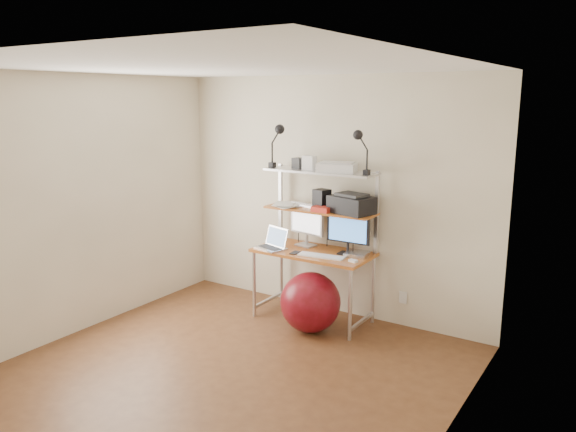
# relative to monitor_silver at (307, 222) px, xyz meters

# --- Properties ---
(room) EXTENTS (3.60, 3.60, 3.60)m
(room) POSITION_rel_monitor_silver_xyz_m (0.17, -1.59, 0.25)
(room) COLOR brown
(room) RESTS_ON ground
(computer_desk) EXTENTS (1.20, 0.60, 1.57)m
(computer_desk) POSITION_rel_monitor_silver_xyz_m (0.17, -0.09, -0.04)
(computer_desk) COLOR #B36222
(computer_desk) RESTS_ON ground
(desktop) EXTENTS (1.20, 0.60, 0.00)m
(desktop) POSITION_rel_monitor_silver_xyz_m (0.17, -0.15, -0.26)
(desktop) COLOR #B36222
(desktop) RESTS_ON computer_desk
(mid_shelf) EXTENTS (1.18, 0.34, 0.00)m
(mid_shelf) POSITION_rel_monitor_silver_xyz_m (0.17, -0.02, 0.15)
(mid_shelf) COLOR #B36222
(mid_shelf) RESTS_ON computer_desk
(top_shelf) EXTENTS (1.18, 0.34, 0.00)m
(top_shelf) POSITION_rel_monitor_silver_xyz_m (0.17, -0.02, 0.55)
(top_shelf) COLOR silver
(top_shelf) RESTS_ON computer_desk
(floor) EXTENTS (3.60, 3.60, 0.00)m
(floor) POSITION_rel_monitor_silver_xyz_m (0.17, -1.59, -1.00)
(floor) COLOR brown
(floor) RESTS_ON ground
(wall_outlet) EXTENTS (0.08, 0.01, 0.12)m
(wall_outlet) POSITION_rel_monitor_silver_xyz_m (1.02, 0.20, -0.70)
(wall_outlet) COLOR silver
(wall_outlet) RESTS_ON room
(monitor_silver) EXTENTS (0.43, 0.19, 0.48)m
(monitor_silver) POSITION_rel_monitor_silver_xyz_m (0.00, 0.00, 0.00)
(monitor_silver) COLOR silver
(monitor_silver) RESTS_ON desktop
(monitor_black) EXTENTS (0.45, 0.13, 0.45)m
(monitor_black) POSITION_rel_monitor_silver_xyz_m (0.51, -0.06, -0.03)
(monitor_black) COLOR black
(monitor_black) RESTS_ON desktop
(laptop) EXTENTS (0.37, 0.33, 0.27)m
(laptop) POSITION_rel_monitor_silver_xyz_m (-0.23, -0.28, -0.21)
(laptop) COLOR #BAB9BE
(laptop) RESTS_ON desktop
(keyboard) EXTENTS (0.48, 0.19, 0.01)m
(keyboard) POSITION_rel_monitor_silver_xyz_m (0.34, -0.29, -0.25)
(keyboard) COLOR silver
(keyboard) RESTS_ON desktop
(mouse) EXTENTS (0.09, 0.06, 0.02)m
(mouse) POSITION_rel_monitor_silver_xyz_m (0.69, -0.28, -0.25)
(mouse) COLOR silver
(mouse) RESTS_ON desktop
(mac_mini) EXTENTS (0.24, 0.24, 0.04)m
(mac_mini) POSITION_rel_monitor_silver_xyz_m (0.62, -0.08, -0.24)
(mac_mini) COLOR #BAB9BE
(mac_mini) RESTS_ON desktop
(phone) EXTENTS (0.08, 0.13, 0.01)m
(phone) POSITION_rel_monitor_silver_xyz_m (0.06, -0.32, -0.25)
(phone) COLOR black
(phone) RESTS_ON desktop
(printer) EXTENTS (0.48, 0.38, 0.20)m
(printer) POSITION_rel_monitor_silver_xyz_m (0.53, -0.03, 0.25)
(printer) COLOR black
(printer) RESTS_ON mid_shelf
(nas_cube) EXTENTS (0.17, 0.17, 0.21)m
(nas_cube) POSITION_rel_monitor_silver_xyz_m (0.18, -0.01, 0.26)
(nas_cube) COLOR black
(nas_cube) RESTS_ON mid_shelf
(red_box) EXTENTS (0.19, 0.13, 0.05)m
(red_box) POSITION_rel_monitor_silver_xyz_m (0.25, -0.12, 0.18)
(red_box) COLOR red
(red_box) RESTS_ON mid_shelf
(scanner) EXTENTS (0.42, 0.33, 0.10)m
(scanner) POSITION_rel_monitor_silver_xyz_m (0.35, -0.02, 0.60)
(scanner) COLOR silver
(scanner) RESTS_ON top_shelf
(box_white) EXTENTS (0.13, 0.11, 0.14)m
(box_white) POSITION_rel_monitor_silver_xyz_m (0.04, -0.03, 0.62)
(box_white) COLOR silver
(box_white) RESTS_ON top_shelf
(box_grey) EXTENTS (0.13, 0.13, 0.11)m
(box_grey) POSITION_rel_monitor_silver_xyz_m (-0.10, -0.00, 0.61)
(box_grey) COLOR #2D2D2F
(box_grey) RESTS_ON top_shelf
(clip_lamp_left) EXTENTS (0.18, 0.10, 0.45)m
(clip_lamp_left) POSITION_rel_monitor_silver_xyz_m (-0.29, -0.10, 0.88)
(clip_lamp_left) COLOR black
(clip_lamp_left) RESTS_ON top_shelf
(clip_lamp_right) EXTENTS (0.17, 0.09, 0.42)m
(clip_lamp_right) POSITION_rel_monitor_silver_xyz_m (0.63, -0.09, 0.86)
(clip_lamp_right) COLOR black
(clip_lamp_right) RESTS_ON top_shelf
(exercise_ball) EXTENTS (0.60, 0.60, 0.60)m
(exercise_ball) POSITION_rel_monitor_silver_xyz_m (0.30, -0.42, -0.70)
(exercise_ball) COLOR maroon
(exercise_ball) RESTS_ON floor
(paper_stack) EXTENTS (0.36, 0.42, 0.03)m
(paper_stack) POSITION_rel_monitor_silver_xyz_m (-0.21, -0.03, 0.17)
(paper_stack) COLOR white
(paper_stack) RESTS_ON mid_shelf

